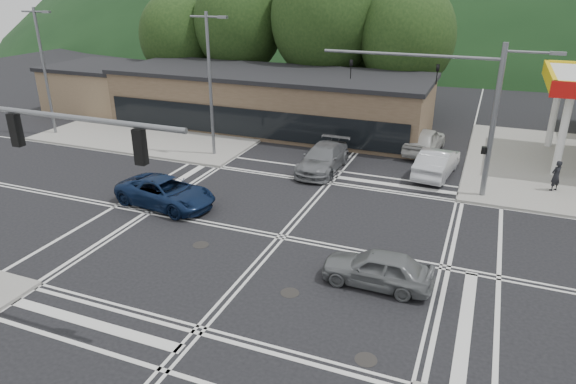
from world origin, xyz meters
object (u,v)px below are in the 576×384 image
at_px(car_queue_a, 437,162).
at_px(car_blue_west, 166,192).
at_px(car_queue_b, 424,140).
at_px(car_northbound, 323,158).
at_px(car_grey_center, 377,268).
at_px(pedestrian, 556,176).

bearing_deg(car_queue_a, car_blue_west, 44.84).
relative_size(car_queue_b, car_northbound, 0.94).
bearing_deg(car_northbound, car_grey_center, -61.93).
distance_m(car_queue_b, pedestrian, 8.82).
xyz_separation_m(car_blue_west, car_queue_b, (10.99, 13.75, 0.11)).
distance_m(car_blue_west, car_queue_b, 17.61).
bearing_deg(pedestrian, car_grey_center, 16.49).
height_order(car_queue_a, pedestrian, pedestrian).
relative_size(car_grey_center, car_northbound, 0.79).
distance_m(car_grey_center, car_queue_a, 12.89).
bearing_deg(car_grey_center, car_blue_west, -104.85).
distance_m(car_blue_west, car_northbound, 9.85).
bearing_deg(car_blue_west, car_queue_b, -30.75).
bearing_deg(car_queue_a, car_queue_b, -65.68).
xyz_separation_m(car_blue_west, car_northbound, (5.81, 7.96, 0.03)).
xyz_separation_m(car_grey_center, car_northbound, (-5.84, 11.23, 0.06)).
distance_m(car_blue_west, pedestrian, 20.72).
distance_m(car_northbound, pedestrian, 12.80).
height_order(car_grey_center, car_northbound, car_northbound).
bearing_deg(car_grey_center, car_northbound, -151.67).
xyz_separation_m(car_northbound, pedestrian, (12.74, 1.25, 0.23)).
relative_size(car_blue_west, car_queue_a, 1.07).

